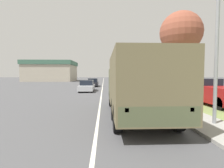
# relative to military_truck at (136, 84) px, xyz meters

# --- Properties ---
(ground_plane) EXTENTS (180.00, 180.00, 0.00)m
(ground_plane) POSITION_rel_military_truck_xyz_m (-1.88, 29.63, -1.65)
(ground_plane) COLOR #4C4C4F
(lane_centre_stripe) EXTENTS (0.12, 120.00, 0.00)m
(lane_centre_stripe) POSITION_rel_military_truck_xyz_m (-1.88, 29.63, -1.64)
(lane_centre_stripe) COLOR silver
(lane_centre_stripe) RESTS_ON ground
(sidewalk_right) EXTENTS (1.80, 120.00, 0.12)m
(sidewalk_right) POSITION_rel_military_truck_xyz_m (2.62, 29.63, -1.59)
(sidewalk_right) COLOR #9E9B93
(sidewalk_right) RESTS_ON ground
(grass_strip_right) EXTENTS (7.00, 120.00, 0.02)m
(grass_strip_right) POSITION_rel_military_truck_xyz_m (7.02, 29.63, -1.64)
(grass_strip_right) COLOR olive
(grass_strip_right) RESTS_ON ground
(military_truck) EXTENTS (2.53, 7.78, 2.98)m
(military_truck) POSITION_rel_military_truck_xyz_m (0.00, 0.00, 0.00)
(military_truck) COLOR #545B3D
(military_truck) RESTS_ON ground
(car_nearest_ahead) EXTENTS (1.74, 4.76, 1.39)m
(car_nearest_ahead) POSITION_rel_military_truck_xyz_m (-3.76, 13.38, -1.01)
(car_nearest_ahead) COLOR #B7BABF
(car_nearest_ahead) RESTS_ON ground
(car_second_ahead) EXTENTS (1.79, 4.35, 1.40)m
(car_second_ahead) POSITION_rel_military_truck_xyz_m (-3.57, 22.07, -1.01)
(car_second_ahead) COLOR black
(car_second_ahead) RESTS_ON ground
(pickup_truck) EXTENTS (1.90, 5.32, 1.77)m
(pickup_truck) POSITION_rel_military_truck_xyz_m (5.96, 3.15, -0.78)
(pickup_truck) COLOR maroon
(pickup_truck) RESTS_ON grass_strip_right
(lamp_post) EXTENTS (1.69, 0.24, 8.07)m
(lamp_post) POSITION_rel_military_truck_xyz_m (2.68, -1.77, 3.20)
(lamp_post) COLOR gray
(lamp_post) RESTS_ON sidewalk_right
(tree_mid_right) EXTENTS (4.34, 4.34, 8.63)m
(tree_mid_right) POSITION_rel_military_truck_xyz_m (6.43, 9.59, 4.80)
(tree_mid_right) COLOR brown
(tree_mid_right) RESTS_ON grass_strip_right
(building_distant) EXTENTS (14.51, 13.56, 6.19)m
(building_distant) POSITION_rel_military_truck_xyz_m (-18.24, 47.69, 1.49)
(building_distant) COLOR #B2A893
(building_distant) RESTS_ON ground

